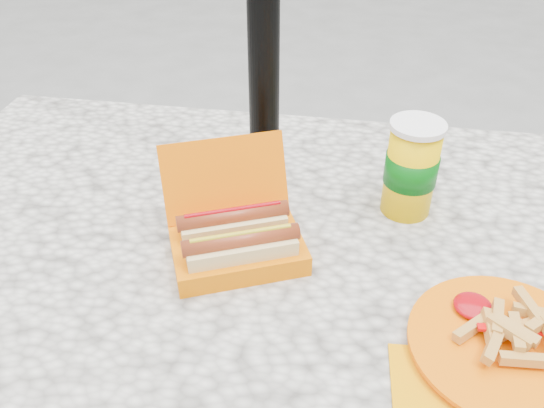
# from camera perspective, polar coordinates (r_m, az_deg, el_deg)

# --- Properties ---
(picnic_table) EXTENTS (1.20, 0.80, 0.75)m
(picnic_table) POSITION_cam_1_polar(r_m,az_deg,el_deg) (0.97, -2.30, -7.78)
(picnic_table) COLOR beige
(picnic_table) RESTS_ON ground
(hotdog_box) EXTENTS (0.24, 0.23, 0.15)m
(hotdog_box) POSITION_cam_1_polar(r_m,az_deg,el_deg) (0.83, -3.52, -3.42)
(hotdog_box) COLOR #E86300
(hotdog_box) RESTS_ON picnic_table
(fries_plate) EXTENTS (0.26, 0.32, 0.05)m
(fries_plate) POSITION_cam_1_polar(r_m,az_deg,el_deg) (0.77, 21.99, -13.17)
(fries_plate) COLOR orange
(fries_plate) RESTS_ON picnic_table
(soda_cup) EXTENTS (0.08, 0.08, 0.16)m
(soda_cup) POSITION_cam_1_polar(r_m,az_deg,el_deg) (0.92, 13.62, 3.47)
(soda_cup) COLOR #FFC400
(soda_cup) RESTS_ON picnic_table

